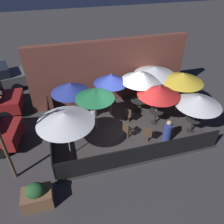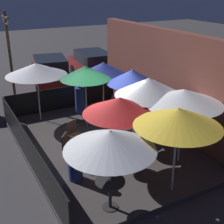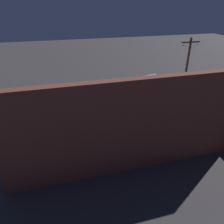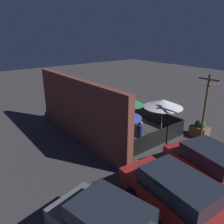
{
  "view_description": "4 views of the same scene",
  "coord_description": "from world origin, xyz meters",
  "views": [
    {
      "loc": [
        -2.91,
        -8.15,
        7.39
      ],
      "look_at": [
        -0.65,
        -0.06,
        1.17
      ],
      "focal_mm": 35.0,
      "sensor_mm": 36.0,
      "label": 1
    },
    {
      "loc": [
        8.49,
        -4.16,
        5.16
      ],
      "look_at": [
        0.04,
        0.4,
        1.19
      ],
      "focal_mm": 50.0,
      "sensor_mm": 36.0,
      "label": 2
    },
    {
      "loc": [
        2.43,
        9.09,
        5.94
      ],
      "look_at": [
        -0.09,
        0.19,
        1.2
      ],
      "focal_mm": 35.0,
      "sensor_mm": 36.0,
      "label": 3
    },
    {
      "loc": [
        -10.52,
        8.56,
        5.99
      ],
      "look_at": [
        -0.11,
        0.34,
        1.22
      ],
      "focal_mm": 35.0,
      "sensor_mm": 36.0,
      "label": 4
    }
  ],
  "objects": [
    {
      "name": "light_post",
      "position": [
        -5.17,
        -1.74,
        2.31
      ],
      "size": [
        1.1,
        0.12,
        4.14
      ],
      "color": "brown",
      "rests_on": "ground_plane"
    },
    {
      "name": "parked_car_2",
      "position": [
        -6.86,
        5.75,
        0.84
      ],
      "size": [
        4.1,
        2.49,
        1.62
      ],
      "rotation": [
        0.0,
        0.0,
        0.22
      ],
      "color": "#5B5B60",
      "rests_on": "ground_plane"
    },
    {
      "name": "patio_chair_2",
      "position": [
        0.68,
        -1.42,
        0.63
      ],
      "size": [
        0.56,
        0.56,
        0.94
      ],
      "rotation": [
        0.0,
        0.0,
        0.91
      ],
      "color": "#4C3828",
      "rests_on": "patio_deck"
    },
    {
      "name": "fence_side_left",
      "position": [
        -3.62,
        0.0,
        0.59
      ],
      "size": [
        0.05,
        4.87,
        0.95
      ],
      "color": "black",
      "rests_on": "patio_deck"
    },
    {
      "name": "patron_2",
      "position": [
        -1.32,
        1.25,
        0.64
      ],
      "size": [
        0.46,
        0.46,
        1.16
      ],
      "rotation": [
        0.0,
        0.0,
        5.84
      ],
      "color": "silver",
      "rests_on": "patio_deck"
    },
    {
      "name": "parked_car_1",
      "position": [
        -7.26,
        3.15,
        0.85
      ],
      "size": [
        4.63,
        2.07,
        1.62
      ],
      "rotation": [
        0.0,
        0.0,
        -0.08
      ],
      "color": "maroon",
      "rests_on": "ground_plane"
    },
    {
      "name": "patio_umbrella_1",
      "position": [
        1.19,
        1.03,
        2.3
      ],
      "size": [
        2.06,
        2.06,
        2.46
      ],
      "color": "#B2B2B7",
      "rests_on": "patio_deck"
    },
    {
      "name": "patio_umbrella_4",
      "position": [
        -1.41,
        0.1,
        2.23
      ],
      "size": [
        1.82,
        1.82,
        2.34
      ],
      "color": "#B2B2B7",
      "rests_on": "patio_deck"
    },
    {
      "name": "patio_umbrella_5",
      "position": [
        -0.31,
        1.37,
        2.18
      ],
      "size": [
        1.77,
        1.77,
        2.31
      ],
      "color": "#B2B2B7",
      "rests_on": "patio_deck"
    },
    {
      "name": "patron_0",
      "position": [
        -2.76,
        0.4,
        0.71
      ],
      "size": [
        0.48,
        0.48,
        1.32
      ],
      "rotation": [
        0.0,
        0.0,
        3.42
      ],
      "color": "navy",
      "rests_on": "patio_deck"
    },
    {
      "name": "patio_umbrella_3",
      "position": [
        -2.88,
        -1.26,
        2.18
      ],
      "size": [
        2.3,
        2.3,
        2.29
      ],
      "color": "#B2B2B7",
      "rests_on": "patio_deck"
    },
    {
      "name": "dining_table_1",
      "position": [
        1.19,
        1.03,
        0.72
      ],
      "size": [
        0.94,
        0.94,
        0.75
      ],
      "color": "black",
      "rests_on": "patio_deck"
    },
    {
      "name": "patron_1",
      "position": [
        1.58,
        -1.58,
        0.65
      ],
      "size": [
        0.53,
        0.53,
        1.19
      ],
      "rotation": [
        0.0,
        0.0,
        5.81
      ],
      "color": "navy",
      "rests_on": "patio_deck"
    },
    {
      "name": "patio_umbrella_7",
      "position": [
        -2.39,
        1.31,
        2.01
      ],
      "size": [
        1.91,
        1.91,
        2.13
      ],
      "color": "#B2B2B7",
      "rests_on": "patio_deck"
    },
    {
      "name": "patio_umbrella_6",
      "position": [
        2.18,
        1.54,
        2.21
      ],
      "size": [
        2.26,
        2.26,
        2.31
      ],
      "color": "#B2B2B7",
      "rests_on": "patio_deck"
    },
    {
      "name": "patio_chair_0",
      "position": [
        0.29,
        0.19,
        0.63
      ],
      "size": [
        0.57,
        0.57,
        0.93
      ],
      "rotation": [
        0.0,
        0.0,
        0.75
      ],
      "color": "#4C3828",
      "rests_on": "patio_deck"
    },
    {
      "name": "ground_plane",
      "position": [
        0.0,
        0.0,
        0.0
      ],
      "size": [
        60.0,
        60.0,
        0.0
      ],
      "primitive_type": "plane",
      "color": "#383538"
    },
    {
      "name": "patio_deck",
      "position": [
        0.0,
        0.0,
        0.06
      ],
      "size": [
        7.33,
        5.07,
        0.12
      ],
      "color": "#383333",
      "rests_on": "ground_plane"
    },
    {
      "name": "patio_umbrella_0",
      "position": [
        1.62,
        -0.22,
        2.07
      ],
      "size": [
        2.06,
        2.06,
        2.19
      ],
      "color": "#B2B2B7",
      "rests_on": "patio_deck"
    },
    {
      "name": "dining_table_2",
      "position": [
        3.08,
        -1.29,
        0.71
      ],
      "size": [
        0.72,
        0.72,
        0.76
      ],
      "color": "black",
      "rests_on": "patio_deck"
    },
    {
      "name": "building_wall",
      "position": [
        0.0,
        2.77,
        1.85
      ],
      "size": [
        8.93,
        0.36,
        3.69
      ],
      "color": "brown",
      "rests_on": "ground_plane"
    },
    {
      "name": "patio_umbrella_8",
      "position": [
        3.23,
        0.47,
        2.2
      ],
      "size": [
        2.16,
        2.16,
        2.32
      ],
      "color": "#B2B2B7",
      "rests_on": "patio_deck"
    },
    {
      "name": "patio_umbrella_2",
      "position": [
        3.08,
        -1.29,
        1.95
      ],
      "size": [
        2.11,
        2.11,
        2.07
      ],
      "color": "#B2B2B7",
      "rests_on": "patio_deck"
    },
    {
      "name": "dining_table_0",
      "position": [
        1.62,
        -0.22,
        0.72
      ],
      "size": [
        0.72,
        0.72,
        0.78
      ],
      "color": "black",
      "rests_on": "patio_deck"
    },
    {
      "name": "fence_front",
      "position": [
        0.0,
        -2.49,
        0.59
      ],
      "size": [
        7.13,
        0.05,
        0.95
      ],
      "color": "black",
      "rests_on": "patio_deck"
    },
    {
      "name": "parked_car_0",
      "position": [
        -6.99,
        0.55,
        0.84
      ],
      "size": [
        4.29,
        2.45,
        1.62
      ],
      "rotation": [
        0.0,
        0.0,
        -0.19
      ],
      "color": "maroon",
      "rests_on": "ground_plane"
    },
    {
      "name": "patio_chair_1",
      "position": [
        -0.14,
        -0.9,
        0.62
      ],
      "size": [
        0.52,
        0.52,
        0.92
      ],
      "rotation": [
        0.0,
        0.0,
        0.37
      ],
      "color": "#4C3828",
      "rests_on": "patio_deck"
    }
  ]
}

